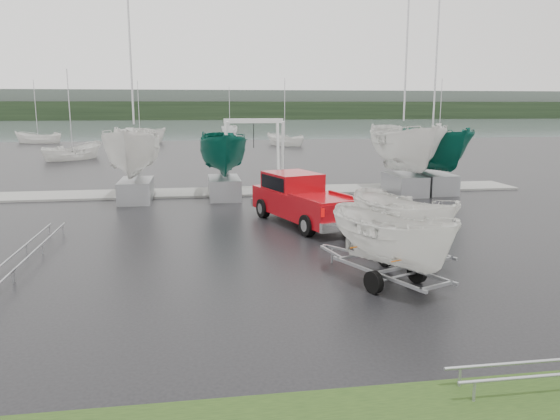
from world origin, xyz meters
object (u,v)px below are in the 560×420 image
object	(u,v)px
trailer_hitched	(405,176)
trailer_parked	(394,190)
pickup_truck	(301,198)
boat_hoist	(254,145)

from	to	relation	value
trailer_hitched	trailer_parked	xyz separation A→B (m)	(-1.18, -2.22, -0.07)
pickup_truck	trailer_parked	distance (m)	8.65
trailer_hitched	trailer_parked	size ratio (longest dim) A/B	1.03
trailer_hitched	trailer_parked	distance (m)	2.52
trailer_hitched	pickup_truck	bearing A→B (deg)	90.00
pickup_truck	trailer_parked	world-z (taller)	trailer_parked
trailer_hitched	boat_hoist	size ratio (longest dim) A/B	1.22
trailer_hitched	boat_hoist	distance (m)	14.97
trailer_hitched	boat_hoist	world-z (taller)	trailer_hitched
trailer_parked	pickup_truck	bearing A→B (deg)	72.22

